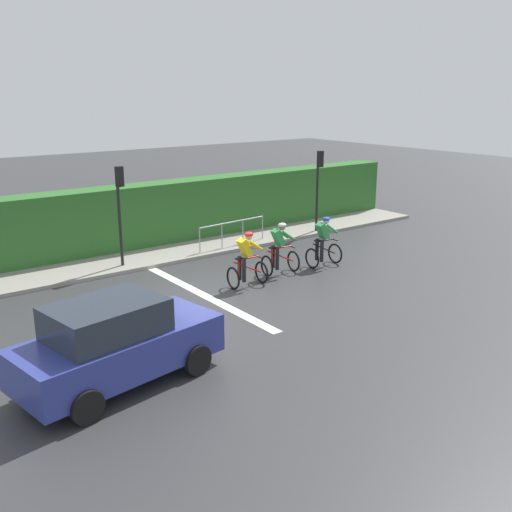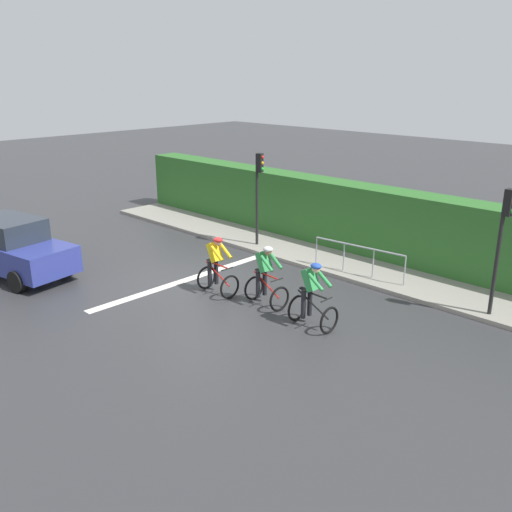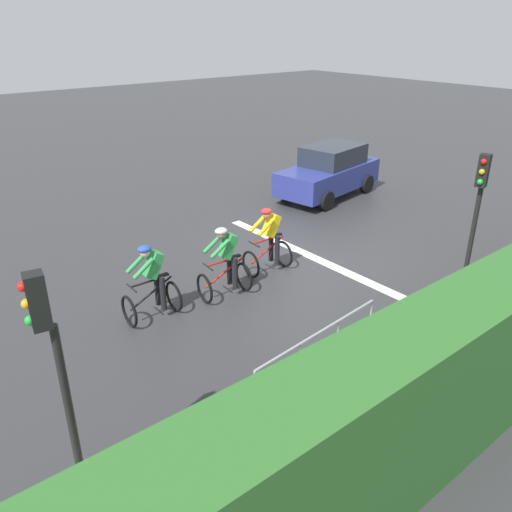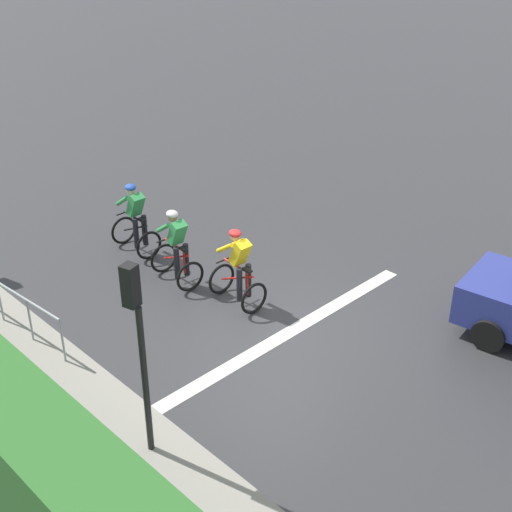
% 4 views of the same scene
% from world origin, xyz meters
% --- Properties ---
extents(ground_plane, '(80.00, 80.00, 0.00)m').
position_xyz_m(ground_plane, '(0.00, 0.00, 0.00)').
color(ground_plane, '#333335').
extents(sidewalk_kerb, '(2.80, 21.71, 0.12)m').
position_xyz_m(sidewalk_kerb, '(-4.48, 2.00, 0.06)').
color(sidewalk_kerb, gray).
rests_on(sidewalk_kerb, ground).
extents(road_marking_stop_line, '(7.00, 0.30, 0.01)m').
position_xyz_m(road_marking_stop_line, '(0.00, -0.22, 0.00)').
color(road_marking_stop_line, silver).
rests_on(road_marking_stop_line, ground).
extents(cyclist_lead, '(0.71, 1.10, 1.66)m').
position_xyz_m(cyclist_lead, '(0.06, 4.48, 0.80)').
color(cyclist_lead, black).
rests_on(cyclist_lead, ground).
extents(cyclist_second, '(0.77, 1.14, 1.66)m').
position_xyz_m(cyclist_second, '(-0.13, 2.76, 0.80)').
color(cyclist_second, black).
rests_on(cyclist_second, ground).
extents(cyclist_mid, '(0.72, 1.11, 1.66)m').
position_xyz_m(cyclist_mid, '(0.22, 1.22, 0.80)').
color(cyclist_mid, black).
rests_on(cyclist_mid, ground).
extents(traffic_light_near_crossing, '(0.25, 0.31, 3.34)m').
position_xyz_m(traffic_light_near_crossing, '(-3.68, -0.92, 2.22)').
color(traffic_light_near_crossing, black).
rests_on(traffic_light_near_crossing, ground).
extents(pedestrian_railing_kerbside, '(0.31, 3.03, 1.03)m').
position_xyz_m(pedestrian_railing_kerbside, '(-3.58, 3.35, 0.77)').
color(pedestrian_railing_kerbside, '#999EA3').
rests_on(pedestrian_railing_kerbside, ground).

